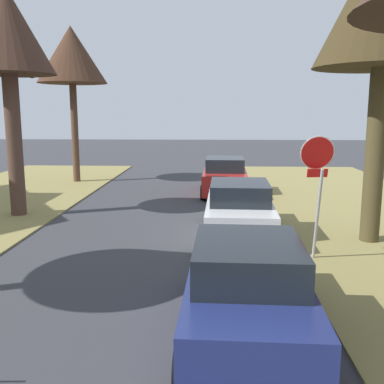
{
  "coord_description": "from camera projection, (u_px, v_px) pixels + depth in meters",
  "views": [
    {
      "loc": [
        1.6,
        1.1,
        3.47
      ],
      "look_at": [
        1.12,
        12.23,
        1.5
      ],
      "focal_mm": 41.83,
      "sensor_mm": 36.0,
      "label": 1
    }
  ],
  "objects": [
    {
      "name": "parked_sedan_white",
      "position": [
        239.0,
        211.0,
        12.73
      ],
      "size": [
        2.05,
        4.45,
        1.57
      ],
      "color": "white",
      "rests_on": "ground"
    },
    {
      "name": "parked_sedan_red",
      "position": [
        225.0,
        177.0,
        19.49
      ],
      "size": [
        2.05,
        4.45,
        1.57
      ],
      "color": "red",
      "rests_on": "ground"
    },
    {
      "name": "stop_sign_far",
      "position": [
        317.0,
        171.0,
        10.36
      ],
      "size": [
        0.82,
        0.73,
        2.91
      ],
      "color": "#9EA0A5",
      "rests_on": "grass_verge_right"
    },
    {
      "name": "street_tree_left_far",
      "position": [
        71.0,
        56.0,
        21.65
      ],
      "size": [
        3.37,
        3.37,
        7.56
      ],
      "color": "#513829",
      "rests_on": "grass_verge_left"
    },
    {
      "name": "parked_sedan_navy",
      "position": [
        247.0,
        290.0,
        7.03
      ],
      "size": [
        2.05,
        4.45,
        1.57
      ],
      "color": "navy",
      "rests_on": "ground"
    },
    {
      "name": "street_tree_left_mid_b",
      "position": [
        7.0,
        35.0,
        14.27
      ],
      "size": [
        2.99,
        2.99,
        7.45
      ],
      "color": "#4E362C",
      "rests_on": "grass_verge_left"
    }
  ]
}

